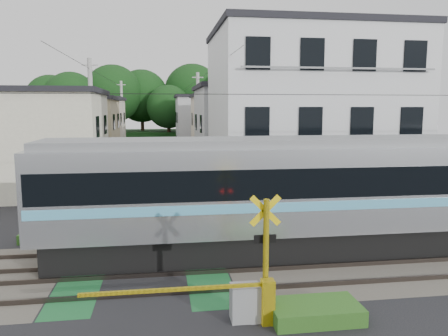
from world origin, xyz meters
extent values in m
plane|color=black|center=(0.00, 0.00, 0.00)|extent=(120.00, 120.00, 0.00)
cube|color=#47423A|center=(0.00, 0.00, 0.00)|extent=(120.00, 6.00, 0.00)
cube|color=black|center=(0.00, 0.00, 0.01)|extent=(5.20, 120.00, 0.00)
cube|color=#145126|center=(-1.90, 0.00, 0.01)|extent=(1.30, 6.00, 0.00)
cube|color=#145126|center=(1.90, 0.00, 0.01)|extent=(1.30, 6.00, 0.00)
cube|color=#3F3833|center=(0.00, -1.90, 0.07)|extent=(120.00, 0.08, 0.14)
cube|color=#3F3833|center=(0.00, -0.50, 0.07)|extent=(120.00, 0.08, 0.14)
cube|color=#3F3833|center=(0.00, 0.50, 0.07)|extent=(120.00, 0.08, 0.14)
cube|color=#3F3833|center=(0.00, 1.90, 0.07)|extent=(120.00, 0.08, 0.14)
cube|color=black|center=(6.29, 1.20, 0.49)|extent=(18.99, 2.62, 0.99)
cube|color=black|center=(-0.64, 1.20, 0.33)|extent=(2.64, 2.42, 0.66)
cube|color=silver|center=(6.29, 1.20, 2.42)|extent=(19.79, 3.08, 2.86)
cube|color=black|center=(6.29, 1.20, 2.76)|extent=(19.47, 3.12, 0.97)
cube|color=#53AAD2|center=(6.29, 1.20, 2.02)|extent=(19.59, 3.11, 0.31)
cube|color=slate|center=(6.29, 1.20, 3.98)|extent=(19.39, 2.52, 0.26)
cube|color=black|center=(-3.56, 1.20, 2.85)|extent=(0.10, 2.65, 1.71)
cylinder|color=yellow|center=(3.00, -3.60, 1.50)|extent=(0.14, 0.14, 3.00)
cube|color=yellow|center=(3.00, -3.50, 2.70)|extent=(0.77, 0.05, 0.77)
cube|color=yellow|center=(3.00, -3.50, 2.70)|extent=(0.77, 0.05, 0.77)
cube|color=black|center=(3.00, -3.50, 2.00)|extent=(0.55, 0.05, 0.20)
sphere|color=#FF0C07|center=(2.84, -3.44, 2.00)|extent=(0.16, 0.16, 0.16)
sphere|color=#FF0C07|center=(3.16, -3.44, 2.00)|extent=(0.16, 0.16, 0.16)
cube|color=gray|center=(2.50, -3.60, 0.45)|extent=(0.70, 0.50, 0.90)
cube|color=yellow|center=(3.00, -3.85, 0.55)|extent=(0.30, 0.30, 1.10)
cube|color=yellow|center=(0.75, -3.85, 1.00)|extent=(4.20, 0.08, 0.08)
cylinder|color=yellow|center=(-3.00, 3.60, 1.50)|extent=(0.14, 0.14, 3.00)
cube|color=yellow|center=(-3.00, 3.50, 2.70)|extent=(0.77, 0.05, 0.77)
cube|color=yellow|center=(-3.00, 3.50, 2.70)|extent=(0.77, 0.05, 0.77)
cube|color=black|center=(-3.00, 3.50, 2.00)|extent=(0.55, 0.05, 0.20)
sphere|color=#FF0C07|center=(-3.16, 3.44, 2.00)|extent=(0.16, 0.16, 0.16)
sphere|color=#FF0C07|center=(-2.84, 3.44, 2.00)|extent=(0.16, 0.16, 0.16)
cube|color=gray|center=(-2.50, 3.60, 0.45)|extent=(0.70, 0.50, 0.90)
cube|color=yellow|center=(-3.00, 3.85, 0.55)|extent=(0.30, 0.30, 1.10)
cube|color=yellow|center=(-0.75, 3.85, 1.00)|extent=(4.20, 0.08, 0.08)
cube|color=silver|center=(8.50, 9.50, 4.50)|extent=(10.00, 8.00, 9.00)
cube|color=black|center=(8.50, 9.50, 9.15)|extent=(10.20, 8.16, 0.30)
cube|color=black|center=(4.80, 5.47, 1.50)|extent=(1.10, 0.06, 1.40)
cube|color=black|center=(7.25, 5.47, 1.50)|extent=(1.10, 0.06, 1.40)
cube|color=black|center=(9.70, 5.47, 1.50)|extent=(1.10, 0.06, 1.40)
cube|color=black|center=(12.15, 5.47, 1.50)|extent=(1.10, 0.06, 1.40)
cube|color=gray|center=(8.50, 5.25, 0.90)|extent=(9.00, 0.06, 0.08)
cube|color=black|center=(4.80, 5.47, 4.50)|extent=(1.10, 0.06, 1.40)
cube|color=black|center=(7.25, 5.47, 4.50)|extent=(1.10, 0.06, 1.40)
cube|color=black|center=(9.70, 5.47, 4.50)|extent=(1.10, 0.06, 1.40)
cube|color=black|center=(12.15, 5.47, 4.50)|extent=(1.10, 0.06, 1.40)
cube|color=gray|center=(8.50, 5.25, 3.90)|extent=(9.00, 0.06, 0.08)
cube|color=black|center=(4.80, 5.47, 7.50)|extent=(1.10, 0.06, 1.40)
cube|color=black|center=(7.25, 5.47, 7.50)|extent=(1.10, 0.06, 1.40)
cube|color=black|center=(9.70, 5.47, 7.50)|extent=(1.10, 0.06, 1.40)
cube|color=black|center=(12.15, 5.47, 7.50)|extent=(1.10, 0.06, 1.40)
cube|color=gray|center=(8.50, 5.25, 6.90)|extent=(9.00, 0.06, 0.08)
cube|color=beige|center=(-6.50, 14.00, 3.00)|extent=(7.00, 7.00, 6.00)
cube|color=black|center=(-6.50, 14.00, 6.15)|extent=(7.35, 7.35, 0.30)
cube|color=black|center=(-2.97, 12.25, 1.30)|extent=(0.06, 1.00, 1.20)
cube|color=black|center=(-2.97, 15.75, 1.30)|extent=(0.06, 1.00, 1.20)
cube|color=black|center=(-2.97, 12.25, 4.10)|extent=(0.06, 1.00, 1.20)
cube|color=black|center=(-2.97, 15.75, 4.10)|extent=(0.06, 1.00, 1.20)
cube|color=#ADB0B2|center=(6.80, 18.00, 3.25)|extent=(7.00, 8.00, 6.50)
cube|color=black|center=(6.80, 18.00, 6.65)|extent=(7.35, 8.40, 0.30)
cube|color=black|center=(3.27, 16.00, 1.30)|extent=(0.06, 1.00, 1.20)
cube|color=black|center=(3.27, 20.00, 1.30)|extent=(0.06, 1.00, 1.20)
cube|color=black|center=(3.27, 16.00, 4.10)|extent=(0.06, 1.00, 1.20)
cube|color=black|center=(3.27, 20.00, 4.10)|extent=(0.06, 1.00, 1.20)
cube|color=tan|center=(-7.00, 23.00, 2.90)|extent=(8.00, 7.00, 5.80)
cube|color=black|center=(-7.00, 23.00, 5.95)|extent=(8.40, 7.35, 0.30)
cube|color=black|center=(-2.97, 21.25, 1.30)|extent=(0.06, 1.00, 1.20)
cube|color=black|center=(-2.97, 24.75, 1.30)|extent=(0.06, 1.00, 1.20)
cube|color=black|center=(-2.97, 21.25, 4.10)|extent=(0.06, 1.00, 1.20)
cube|color=black|center=(-2.97, 24.75, 4.10)|extent=(0.06, 1.00, 1.20)
cube|color=beige|center=(7.20, 28.00, 3.10)|extent=(7.00, 7.00, 6.20)
cube|color=black|center=(7.20, 28.00, 6.35)|extent=(7.35, 7.35, 0.30)
cube|color=black|center=(3.67, 26.25, 1.30)|extent=(0.06, 1.00, 1.20)
cube|color=black|center=(3.67, 29.75, 1.30)|extent=(0.06, 1.00, 1.20)
cube|color=black|center=(3.67, 26.25, 4.10)|extent=(0.06, 1.00, 1.20)
cube|color=black|center=(3.67, 29.75, 4.10)|extent=(0.06, 1.00, 1.20)
cube|color=beige|center=(-6.80, 33.00, 3.00)|extent=(7.00, 8.00, 6.00)
cube|color=black|center=(-6.80, 33.00, 6.15)|extent=(7.35, 8.40, 0.30)
cube|color=black|center=(-3.27, 31.00, 1.30)|extent=(0.06, 1.00, 1.20)
cube|color=black|center=(-3.27, 35.00, 1.30)|extent=(0.06, 1.00, 1.20)
cube|color=black|center=(-3.27, 31.00, 4.10)|extent=(0.06, 1.00, 1.20)
cube|color=black|center=(-3.27, 35.00, 4.10)|extent=(0.06, 1.00, 1.20)
cube|color=#ADB0B2|center=(6.50, 38.00, 3.20)|extent=(8.00, 7.00, 6.40)
cube|color=black|center=(6.50, 38.00, 6.55)|extent=(8.40, 7.35, 0.30)
cube|color=black|center=(2.47, 36.25, 1.30)|extent=(0.06, 1.00, 1.20)
cube|color=black|center=(2.47, 39.75, 1.30)|extent=(0.06, 1.00, 1.20)
cube|color=black|center=(2.47, 36.25, 4.10)|extent=(0.06, 1.00, 1.20)
cube|color=black|center=(2.47, 39.75, 4.10)|extent=(0.06, 1.00, 1.20)
cube|color=#123612|center=(0.00, 50.00, 1.00)|extent=(40.00, 10.00, 2.00)
cylinder|color=#332114|center=(-13.74, 47.96, 2.39)|extent=(0.50, 0.50, 4.79)
sphere|color=#123612|center=(-13.74, 47.96, 6.23)|extent=(6.71, 6.71, 6.71)
cylinder|color=#332114|center=(-10.77, 45.81, 2.46)|extent=(0.50, 0.50, 4.92)
sphere|color=#123612|center=(-10.77, 45.81, 6.39)|extent=(6.88, 6.88, 6.88)
cylinder|color=#332114|center=(-5.63, 47.55, 2.74)|extent=(0.50, 0.50, 5.49)
sphere|color=#123612|center=(-5.63, 47.55, 7.14)|extent=(7.68, 7.68, 7.68)
cylinder|color=#332114|center=(-1.94, 50.28, 2.66)|extent=(0.50, 0.50, 5.31)
sphere|color=#123612|center=(-1.94, 50.28, 6.90)|extent=(7.43, 7.43, 7.43)
cylinder|color=#332114|center=(1.71, 45.83, 2.07)|extent=(0.50, 0.50, 4.13)
sphere|color=#123612|center=(1.71, 45.83, 5.37)|extent=(5.78, 5.78, 5.78)
cylinder|color=#332114|center=(5.26, 50.17, 2.87)|extent=(0.50, 0.50, 5.75)
sphere|color=#123612|center=(5.26, 50.17, 7.47)|extent=(8.05, 8.05, 8.05)
cylinder|color=#332114|center=(10.40, 45.66, 2.66)|extent=(0.50, 0.50, 5.32)
sphere|color=#123612|center=(10.40, 45.66, 6.92)|extent=(7.45, 7.45, 7.45)
cylinder|color=#332114|center=(13.40, 50.33, 2.66)|extent=(0.50, 0.50, 5.31)
sphere|color=#123612|center=(13.40, 50.33, 6.90)|extent=(7.44, 7.44, 7.44)
cube|color=black|center=(6.00, 1.20, 5.60)|extent=(60.00, 0.02, 0.02)
cylinder|color=#A5A5A0|center=(-3.40, 13.00, 4.00)|extent=(0.26, 0.26, 8.00)
cube|color=#A5A5A0|center=(-3.40, 13.00, 7.60)|extent=(0.90, 0.08, 0.08)
cylinder|color=#A5A5A0|center=(3.60, 22.00, 4.00)|extent=(0.26, 0.26, 8.00)
cube|color=#A5A5A0|center=(3.60, 22.00, 7.60)|extent=(0.90, 0.08, 0.08)
cylinder|color=#A5A5A0|center=(-3.40, 34.00, 4.00)|extent=(0.26, 0.26, 8.00)
cube|color=#A5A5A0|center=(-3.40, 34.00, 7.60)|extent=(0.90, 0.08, 0.08)
cube|color=black|center=(-3.40, 23.50, 7.40)|extent=(0.02, 42.00, 0.02)
cube|color=black|center=(3.60, 23.50, 7.40)|extent=(0.02, 42.00, 0.02)
imported|color=#2C3237|center=(-0.94, 27.81, 0.87)|extent=(0.67, 0.48, 1.74)
cube|color=#2D5E1E|center=(4.20, -3.80, 0.20)|extent=(2.20, 1.20, 0.40)
cube|color=#2D5E1E|center=(-4.00, 3.90, 0.18)|extent=(1.80, 1.00, 0.36)
cube|color=#2D5E1E|center=(4.60, 3.20, 0.15)|extent=(1.50, 0.90, 0.30)
camera|label=1|loc=(0.54, -13.46, 5.12)|focal=35.00mm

